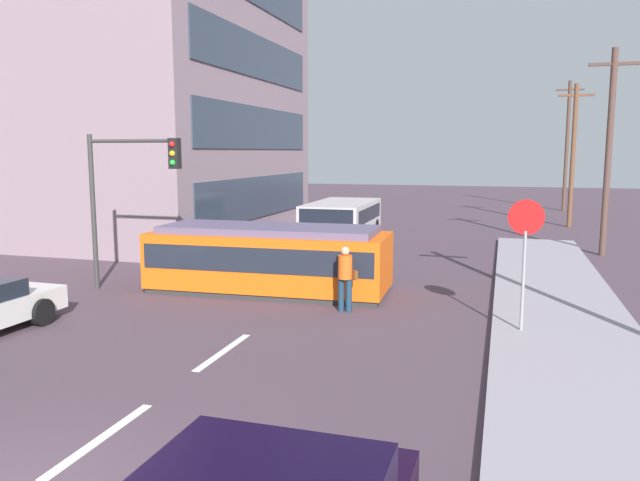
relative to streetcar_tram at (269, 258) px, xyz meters
The scene contains 16 objects.
ground_plane 2.08m from the streetcar_tram, 52.49° to the right, with size 120.00×120.00×0.00m, color #4C3A45.
sidewalk_curb_right 9.65m from the streetcar_tram, 34.55° to the right, with size 3.20×36.00×0.14m, color gray.
lane_stripe_1 9.57m from the streetcar_tram, 83.29° to the right, with size 0.16×2.40×0.01m, color silver.
lane_stripe_2 5.65m from the streetcar_tram, 78.46° to the right, with size 0.16×2.40×0.01m, color silver.
lane_stripe_3 6.18m from the streetcar_tram, 79.50° to the left, with size 0.16×2.40×0.01m, color silver.
lane_stripe_4 12.09m from the streetcar_tram, 84.70° to the left, with size 0.16×2.40×0.01m, color silver.
corner_building 17.80m from the streetcar_tram, 141.46° to the left, with size 17.43×15.20×12.80m.
streetcar_tram is the anchor object (origin of this frame).
city_bus 9.95m from the streetcar_tram, 92.30° to the left, with size 2.62×5.61×1.82m.
pedestrian_crossing 3.15m from the streetcar_tram, 31.15° to the right, with size 0.51×0.36×1.67m.
parked_sedan_far 5.61m from the streetcar_tram, 134.98° to the left, with size 1.94×4.39×1.19m.
stop_sign 7.50m from the streetcar_tram, 20.44° to the right, with size 0.76×0.07×2.88m.
traffic_light_mast 4.56m from the streetcar_tram, 162.96° to the right, with size 2.94×0.33×4.53m.
utility_pole_mid 14.36m from the streetcar_tram, 43.01° to the left, with size 1.80×0.24×7.90m.
utility_pole_far 21.70m from the streetcar_tram, 62.57° to the left, with size 1.80×0.24×7.56m.
utility_pole_distant 30.89m from the streetcar_tram, 70.12° to the left, with size 1.80×0.24×8.73m.
Camera 1 is at (5.34, -5.03, 4.04)m, focal length 34.66 mm.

